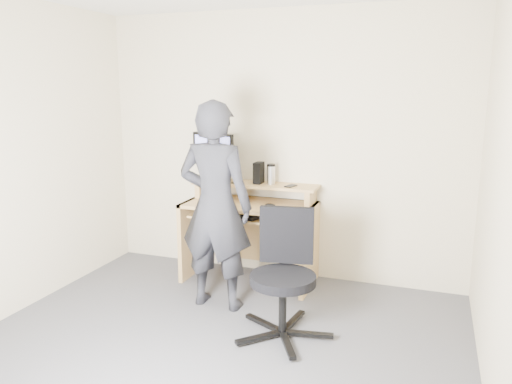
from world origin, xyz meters
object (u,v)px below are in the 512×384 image
Objects in this scene: desk at (252,222)px; person at (215,206)px; monitor at (213,152)px; office_chair at (284,269)px.

person is at bearing -95.57° from desk.
office_chair is at bearing -29.36° from monitor.
desk is 2.54× the size of monitor.
desk is 1.14m from office_chair.
office_chair is at bearing 158.02° from person.
person is at bearing 147.84° from office_chair.
person is at bearing -48.58° from monitor.
person is (-0.67, 0.28, 0.36)m from office_chair.
office_chair reaches higher than desk.
monitor is at bearing 169.10° from desk.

